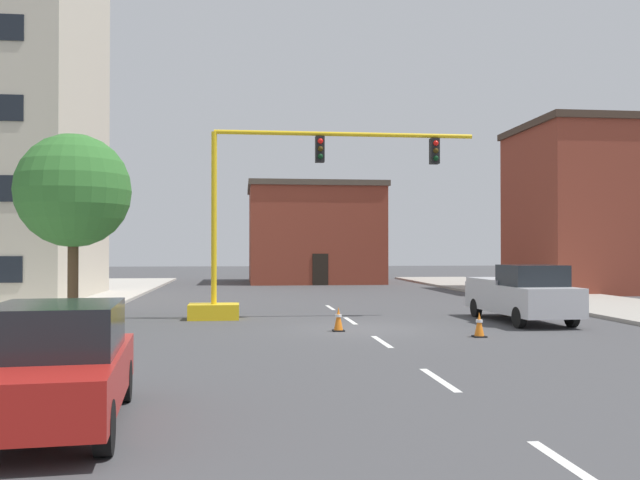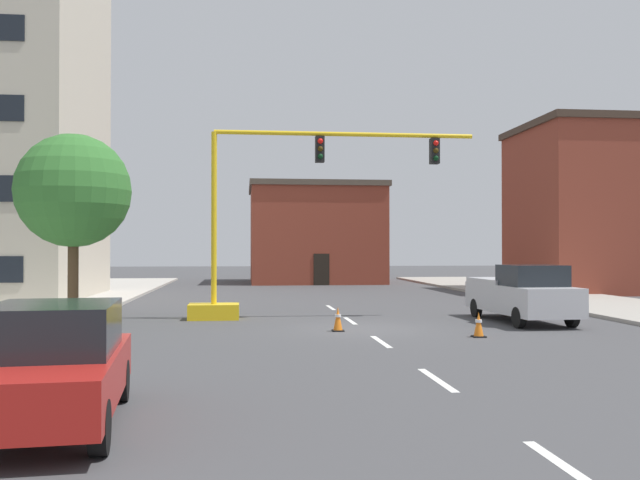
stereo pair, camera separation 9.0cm
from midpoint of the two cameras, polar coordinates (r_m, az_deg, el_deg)
ground_plane at (r=21.97m, az=3.42°, el=-7.34°), size 160.00×160.00×0.00m
sidewalk_left at (r=30.77m, az=-22.33°, el=-5.27°), size 6.00×56.00×0.14m
sidewalk_right at (r=33.58m, az=21.82°, el=-4.88°), size 6.00×56.00×0.14m
lane_stripe_seg_0 at (r=8.75m, az=20.12°, el=-17.43°), size 0.16×2.40×0.01m
lane_stripe_seg_1 at (r=13.76m, az=9.62°, el=-11.28°), size 0.16×2.40×0.01m
lane_stripe_seg_2 at (r=19.04m, az=4.98°, el=-8.35°), size 0.16×2.40×0.01m
lane_stripe_seg_3 at (r=24.42m, az=2.40°, el=-6.67°), size 0.16×2.40×0.01m
lane_stripe_seg_4 at (r=29.84m, az=0.77°, el=-5.59°), size 0.16×2.40×0.01m
building_brick_center at (r=52.60m, az=-0.60°, el=0.54°), size 9.94×9.59×7.38m
building_row_right at (r=45.20m, az=24.42°, el=2.40°), size 13.67×8.39×9.89m
traffic_signal_gantry at (r=25.09m, az=-5.60°, el=-1.19°), size 10.48×1.20×6.83m
tree_left_near at (r=25.29m, az=-19.78°, el=3.82°), size 3.91×3.91×6.49m
pickup_truck_silver at (r=24.92m, az=16.18°, el=-4.28°), size 2.20×5.47×1.99m
sedan_red_near_left at (r=10.64m, az=-21.20°, el=-9.54°), size 2.23×4.64×1.74m
traffic_cone_roadside_a at (r=21.31m, az=1.41°, el=-6.56°), size 0.36×0.36×0.75m
traffic_cone_roadside_b at (r=20.41m, az=12.88°, el=-6.83°), size 0.36×0.36×0.72m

